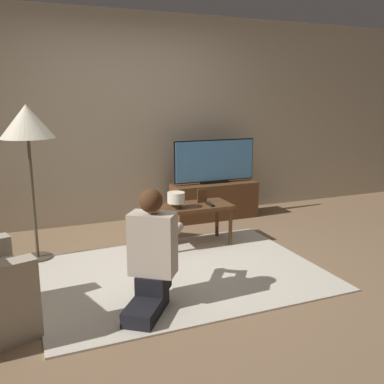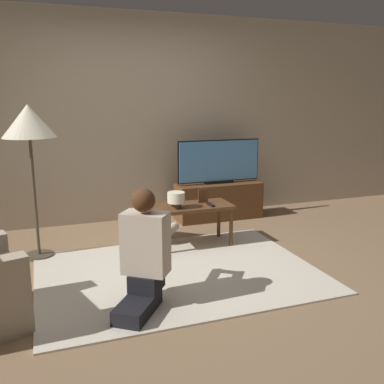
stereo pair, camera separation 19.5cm
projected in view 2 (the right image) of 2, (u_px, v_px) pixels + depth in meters
name	position (u px, v px, depth m)	size (l,w,h in m)	color
ground_plane	(178.00, 273.00, 3.91)	(10.00, 10.00, 0.00)	#896B4C
wall_back	(130.00, 119.00, 5.39)	(10.00, 0.06, 2.60)	tan
rug	(178.00, 273.00, 3.91)	(2.49, 1.82, 0.02)	beige
tv_stand	(219.00, 201.00, 5.63)	(1.13, 0.37, 0.47)	brown
tv	(219.00, 161.00, 5.52)	(1.12, 0.08, 0.57)	black
coffee_table	(189.00, 210.00, 4.53)	(0.92, 0.41, 0.46)	brown
floor_lamp	(29.00, 126.00, 4.03)	(0.50, 0.50, 1.51)	#4C4233
person_kneeling	(145.00, 251.00, 3.21)	(0.68, 0.80, 0.91)	black
picture_frame	(203.00, 196.00, 4.61)	(0.11, 0.01, 0.15)	brown
table_lamp	(176.00, 199.00, 4.37)	(0.18, 0.18, 0.17)	#4C3823
remote	(211.00, 205.00, 4.51)	(0.04, 0.15, 0.02)	black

